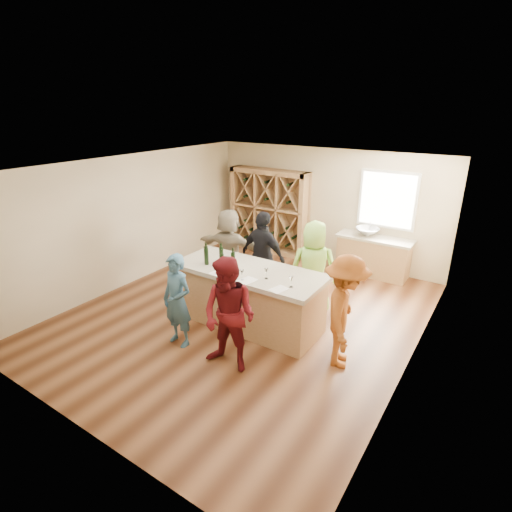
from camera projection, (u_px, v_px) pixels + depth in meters
The scene contains 33 objects.
floor at pixel (246, 316), 7.69m from camera, with size 6.00×7.00×0.10m, color brown.
ceiling at pixel (244, 163), 6.65m from camera, with size 6.00×7.00×0.10m, color white.
wall_back at pixel (326, 205), 9.94m from camera, with size 6.00×0.10×2.80m, color #C9B691.
wall_front at pixel (62, 335), 4.40m from camera, with size 6.00×0.10×2.80m, color #C9B691.
wall_left at pixel (131, 220), 8.73m from camera, with size 0.10×7.00×2.80m, color #C9B691.
wall_right at pixel (423, 285), 5.61m from camera, with size 0.10×7.00×2.80m, color #C9B691.
window_frame at pixel (387, 200), 8.98m from camera, with size 1.30×0.06×1.30m, color white.
window_pane at pixel (387, 200), 8.96m from camera, with size 1.18×0.01×1.18m, color white.
wine_rack at pixel (269, 211), 10.60m from camera, with size 2.20×0.45×2.20m, color #A4794E.
back_counter_base at pixel (373, 257), 9.30m from camera, with size 1.60×0.58×0.86m, color #A4794E.
back_counter_top at pixel (375, 238), 9.13m from camera, with size 1.70×0.62×0.06m, color #B8AE97.
sink at pixel (367, 232), 9.19m from camera, with size 0.54×0.54×0.19m, color silver.
faucet at pixel (370, 228), 9.31m from camera, with size 0.02×0.02×0.30m, color silver.
tasting_counter_base at pixel (249, 299), 7.18m from camera, with size 2.60×1.00×1.00m, color #A4794E.
tasting_counter_top at pixel (249, 271), 6.99m from camera, with size 2.72×1.12×0.08m, color #B8AE97.
wine_bottle_a at pixel (206, 255), 7.18m from camera, with size 0.08×0.08×0.31m, color black.
wine_bottle_b at pixel (206, 256), 7.12m from camera, with size 0.08×0.08×0.31m, color black.
wine_bottle_c at pixel (221, 256), 7.13m from camera, with size 0.08×0.08×0.31m, color black.
wine_bottle_d at pixel (222, 261), 6.95m from camera, with size 0.07×0.07×0.27m, color black.
wine_bottle_e at pixel (233, 261), 6.92m from camera, with size 0.08×0.08×0.31m, color black.
wine_glass_a at pixel (216, 270), 6.73m from camera, with size 0.06×0.06×0.17m, color white.
wine_glass_b at pixel (242, 275), 6.50m from camera, with size 0.07×0.07×0.19m, color white.
wine_glass_d at pixel (266, 274), 6.56m from camera, with size 0.07×0.07×0.18m, color white.
wine_glass_e at pixel (291, 282), 6.26m from camera, with size 0.06×0.06×0.17m, color white.
tasting_menu_a at pixel (220, 272), 6.84m from camera, with size 0.24×0.32×0.00m, color white.
tasting_menu_b at pixel (247, 281), 6.52m from camera, with size 0.23×0.31×0.00m, color white.
tasting_menu_c at pixel (279, 289), 6.21m from camera, with size 0.21×0.28×0.00m, color white.
person_near_left at pixel (177, 301), 6.47m from camera, with size 0.58×0.42×1.59m, color #335972.
person_near_right at pixel (229, 315), 5.83m from camera, with size 0.87×0.47×1.78m, color #590F14.
person_server at pixel (345, 312), 5.92m from camera, with size 1.15×0.53×1.78m, color #994C19.
person_far_mid at pixel (263, 256), 7.99m from camera, with size 1.08×0.55×1.84m, color black.
person_far_right at pixel (313, 268), 7.45m from camera, with size 0.88×0.58×1.81m, color #8CC64C.
person_far_left at pixel (229, 248), 8.58m from camera, with size 1.61×0.58×1.74m, color gray.
Camera 1 is at (3.87, -5.54, 3.80)m, focal length 28.00 mm.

